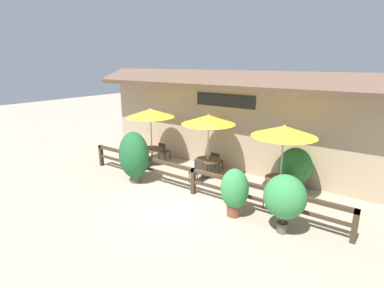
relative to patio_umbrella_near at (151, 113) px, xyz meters
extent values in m
plane|color=#9E937F|center=(3.40, -2.54, -2.38)|extent=(60.00, 60.00, 0.00)
cube|color=tan|center=(3.40, 1.66, -0.58)|extent=(14.00, 0.40, 3.60)
cube|color=brown|center=(3.40, 1.11, 1.50)|extent=(14.28, 1.48, 0.70)
cube|color=black|center=(2.91, 1.43, 0.62)|extent=(2.77, 0.04, 0.53)
cube|color=#3D2D1E|center=(3.40, -1.49, -1.48)|extent=(10.40, 0.14, 0.11)
cube|color=#3D2D1E|center=(3.40, -1.49, -1.90)|extent=(10.40, 0.10, 0.09)
cube|color=#3D2D1E|center=(-1.73, -1.49, -1.90)|extent=(0.14, 0.14, 0.95)
cube|color=#3D2D1E|center=(3.40, -1.49, -1.90)|extent=(0.14, 0.14, 0.95)
cube|color=#3D2D1E|center=(8.53, -1.49, -1.90)|extent=(0.14, 0.14, 0.95)
cylinder|color=#B7B2A8|center=(0.00, 0.00, -1.25)|extent=(0.06, 0.06, 2.26)
cone|color=yellow|center=(0.00, 0.00, 0.01)|extent=(2.13, 2.13, 0.35)
sphere|color=#B2ADA3|center=(0.00, 0.00, 0.18)|extent=(0.07, 0.07, 0.07)
cylinder|color=#4C3826|center=(0.00, 0.00, -1.66)|extent=(1.03, 1.03, 0.05)
cylinder|color=#333333|center=(0.00, 0.00, -2.03)|extent=(0.07, 0.07, 0.70)
cylinder|color=#333333|center=(0.00, 0.00, -2.36)|extent=(0.57, 0.57, 0.03)
cube|color=#332D28|center=(-0.04, -0.81, -1.94)|extent=(0.46, 0.46, 0.05)
cube|color=#332D28|center=(-0.02, -0.62, -1.72)|extent=(0.40, 0.07, 0.40)
cylinder|color=#2D2D2D|center=(-0.25, -0.98, -2.17)|extent=(0.04, 0.04, 0.41)
cylinder|color=#2D2D2D|center=(0.13, -1.02, -2.17)|extent=(0.04, 0.04, 0.41)
cylinder|color=#2D2D2D|center=(-0.21, -0.60, -2.17)|extent=(0.04, 0.04, 0.41)
cylinder|color=#2D2D2D|center=(0.17, -0.64, -2.17)|extent=(0.04, 0.04, 0.41)
cube|color=#332D28|center=(0.05, 0.81, -1.94)|extent=(0.44, 0.44, 0.05)
cube|color=#332D28|center=(0.06, 0.62, -1.72)|extent=(0.40, 0.06, 0.40)
cylinder|color=#2D2D2D|center=(0.23, 1.01, -2.17)|extent=(0.04, 0.04, 0.41)
cylinder|color=#2D2D2D|center=(-0.15, 0.99, -2.17)|extent=(0.04, 0.04, 0.41)
cylinder|color=#2D2D2D|center=(0.25, 0.63, -2.17)|extent=(0.04, 0.04, 0.41)
cylinder|color=#2D2D2D|center=(-0.13, 0.61, -2.17)|extent=(0.04, 0.04, 0.41)
cylinder|color=#B7B2A8|center=(2.92, 0.19, -1.25)|extent=(0.06, 0.06, 2.26)
cone|color=yellow|center=(2.92, 0.19, 0.01)|extent=(2.13, 2.13, 0.35)
sphere|color=#B2ADA3|center=(2.92, 0.19, 0.18)|extent=(0.07, 0.07, 0.07)
cylinder|color=#4C3826|center=(2.92, 0.19, -1.66)|extent=(1.03, 1.03, 0.05)
cylinder|color=#333333|center=(2.92, 0.19, -2.03)|extent=(0.07, 0.07, 0.70)
cylinder|color=#333333|center=(2.92, 0.19, -2.36)|extent=(0.57, 0.57, 0.03)
cube|color=#332D28|center=(2.89, -0.59, -1.94)|extent=(0.43, 0.43, 0.05)
cube|color=#332D28|center=(2.88, -0.40, -1.72)|extent=(0.40, 0.04, 0.40)
cylinder|color=#2D2D2D|center=(2.70, -0.79, -2.17)|extent=(0.04, 0.04, 0.41)
cylinder|color=#2D2D2D|center=(3.08, -0.78, -2.17)|extent=(0.04, 0.04, 0.41)
cylinder|color=#2D2D2D|center=(2.69, -0.41, -2.17)|extent=(0.04, 0.04, 0.41)
cylinder|color=#2D2D2D|center=(3.07, -0.40, -2.17)|extent=(0.04, 0.04, 0.41)
cube|color=#332D28|center=(2.88, 0.97, -1.94)|extent=(0.46, 0.46, 0.05)
cube|color=#332D28|center=(2.91, 0.78, -1.72)|extent=(0.40, 0.08, 0.40)
cylinder|color=#2D2D2D|center=(3.05, 1.18, -2.17)|extent=(0.04, 0.04, 0.41)
cylinder|color=#2D2D2D|center=(2.68, 1.14, -2.17)|extent=(0.04, 0.04, 0.41)
cylinder|color=#2D2D2D|center=(3.09, 0.80, -2.17)|extent=(0.04, 0.04, 0.41)
cylinder|color=#2D2D2D|center=(2.72, 0.76, -2.17)|extent=(0.04, 0.04, 0.41)
cylinder|color=#B7B2A8|center=(6.02, -0.06, -1.25)|extent=(0.06, 0.06, 2.26)
cone|color=yellow|center=(6.02, -0.06, 0.01)|extent=(2.13, 2.13, 0.35)
sphere|color=#B2ADA3|center=(6.02, -0.06, 0.18)|extent=(0.07, 0.07, 0.07)
cylinder|color=#4C3826|center=(6.02, -0.06, -1.66)|extent=(1.03, 1.03, 0.05)
cylinder|color=#333333|center=(6.02, -0.06, -2.03)|extent=(0.07, 0.07, 0.70)
cylinder|color=#333333|center=(6.02, -0.06, -2.36)|extent=(0.57, 0.57, 0.03)
cube|color=#332D28|center=(6.07, -0.91, -1.94)|extent=(0.46, 0.46, 0.05)
cube|color=#332D28|center=(6.05, -0.72, -1.72)|extent=(0.40, 0.07, 0.40)
cylinder|color=#2D2D2D|center=(5.90, -1.11, -2.17)|extent=(0.04, 0.04, 0.41)
cylinder|color=#2D2D2D|center=(6.28, -1.08, -2.17)|extent=(0.04, 0.04, 0.41)
cylinder|color=#2D2D2D|center=(5.86, -0.74, -2.17)|extent=(0.04, 0.04, 0.41)
cylinder|color=#2D2D2D|center=(6.24, -0.70, -2.17)|extent=(0.04, 0.04, 0.41)
cube|color=#332D28|center=(6.09, 0.80, -1.94)|extent=(0.46, 0.46, 0.05)
cube|color=#332D28|center=(6.11, 0.61, -1.72)|extent=(0.40, 0.07, 0.40)
cylinder|color=#2D2D2D|center=(6.27, 1.00, -2.17)|extent=(0.04, 0.04, 0.41)
cylinder|color=#2D2D2D|center=(5.89, 0.97, -2.17)|extent=(0.04, 0.04, 0.41)
cylinder|color=#2D2D2D|center=(6.30, 0.62, -2.17)|extent=(0.04, 0.04, 0.41)
cylinder|color=#2D2D2D|center=(5.92, 0.59, -2.17)|extent=(0.04, 0.04, 0.41)
cylinder|color=brown|center=(5.33, -2.04, -2.21)|extent=(0.41, 0.41, 0.35)
cylinder|color=brown|center=(5.33, -2.04, -2.05)|extent=(0.45, 0.45, 0.04)
ellipsoid|color=#338442|center=(5.33, -2.04, -1.50)|extent=(0.86, 0.78, 1.26)
cylinder|color=#564C47|center=(0.92, -1.95, -2.22)|extent=(0.39, 0.39, 0.33)
cylinder|color=#564C47|center=(0.92, -1.95, -2.07)|extent=(0.42, 0.42, 0.04)
ellipsoid|color=#1E5B2D|center=(0.92, -1.95, -1.28)|extent=(1.21, 1.09, 1.83)
cylinder|color=#564C47|center=(6.86, -2.09, -2.23)|extent=(0.29, 0.29, 0.29)
cylinder|color=#564C47|center=(6.86, -2.09, -2.11)|extent=(0.32, 0.32, 0.04)
cylinder|color=brown|center=(6.86, -2.09, -1.91)|extent=(0.05, 0.05, 0.37)
ellipsoid|color=#338442|center=(6.86, -2.09, -1.31)|extent=(1.15, 1.03, 1.23)
cylinder|color=#564C47|center=(6.17, 1.01, -2.23)|extent=(0.39, 0.39, 0.29)
cylinder|color=#564C47|center=(6.17, 1.01, -2.11)|extent=(0.42, 0.42, 0.04)
ellipsoid|color=#287033|center=(6.17, 1.01, -1.49)|extent=(1.20, 1.08, 1.40)
camera|label=1|loc=(9.17, -9.50, 2.18)|focal=28.00mm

